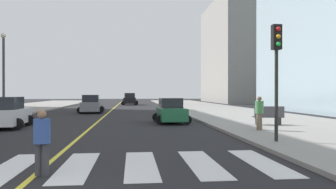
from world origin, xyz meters
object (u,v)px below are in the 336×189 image
(car_white_third, at_px, (6,113))
(car_green_nearest, at_px, (171,111))
(car_gray_fourth, at_px, (91,104))
(traffic_light_near_corner, at_px, (277,59))
(street_lamp, at_px, (4,66))
(park_bench, at_px, (269,116))
(pedestrian_crossing, at_px, (42,140))
(pedestrian_waiting_east, at_px, (259,112))
(car_black_second, at_px, (130,99))

(car_white_third, bearing_deg, car_green_nearest, 10.21)
(car_green_nearest, xyz_separation_m, car_gray_fourth, (-6.89, 12.14, 0.07))
(car_green_nearest, bearing_deg, traffic_light_near_corner, 105.26)
(street_lamp, bearing_deg, car_gray_fourth, 39.07)
(car_gray_fourth, distance_m, traffic_light_near_corner, 24.57)
(traffic_light_near_corner, bearing_deg, park_bench, -110.44)
(pedestrian_crossing, bearing_deg, pedestrian_waiting_east, 54.45)
(car_gray_fourth, bearing_deg, pedestrian_waiting_east, -62.29)
(car_black_second, relative_size, park_bench, 2.50)
(car_gray_fourth, height_order, traffic_light_near_corner, traffic_light_near_corner)
(car_white_third, distance_m, street_lamp, 10.31)
(car_green_nearest, distance_m, car_white_third, 10.34)
(traffic_light_near_corner, height_order, pedestrian_crossing, traffic_light_near_corner)
(car_black_second, distance_m, car_white_third, 37.63)
(car_white_third, xyz_separation_m, traffic_light_near_corner, (13.13, -7.86, 2.57))
(car_white_third, relative_size, traffic_light_near_corner, 0.91)
(car_gray_fourth, height_order, park_bench, car_gray_fourth)
(park_bench, bearing_deg, pedestrian_crossing, 140.85)
(car_green_nearest, height_order, car_gray_fourth, car_gray_fourth)
(car_black_second, distance_m, traffic_light_near_corner, 45.31)
(car_white_third, height_order, car_gray_fourth, car_gray_fourth)
(car_white_third, bearing_deg, car_black_second, 76.48)
(car_green_nearest, relative_size, pedestrian_crossing, 2.35)
(car_black_second, height_order, pedestrian_waiting_east, car_black_second)
(traffic_light_near_corner, bearing_deg, car_gray_fourth, -65.98)
(car_black_second, relative_size, pedestrian_crossing, 2.78)
(car_green_nearest, xyz_separation_m, car_black_second, (-3.06, 34.64, 0.15))
(street_lamp, bearing_deg, park_bench, -28.51)
(car_white_third, relative_size, park_bench, 2.29)
(traffic_light_near_corner, bearing_deg, car_white_third, -30.90)
(car_black_second, relative_size, pedestrian_waiting_east, 2.63)
(car_black_second, relative_size, car_white_third, 1.09)
(car_black_second, height_order, car_gray_fourth, car_black_second)
(car_green_nearest, distance_m, street_lamp, 15.53)
(park_bench, distance_m, pedestrian_waiting_east, 3.15)
(street_lamp, bearing_deg, car_black_second, 69.41)
(street_lamp, bearing_deg, car_white_third, -69.08)
(park_bench, height_order, pedestrian_waiting_east, pedestrian_waiting_east)
(car_white_third, distance_m, park_bench, 15.64)
(park_bench, xyz_separation_m, pedestrian_waiting_east, (-1.62, -2.66, 0.42))
(car_green_nearest, height_order, pedestrian_waiting_east, pedestrian_waiting_east)
(car_gray_fourth, relative_size, pedestrian_crossing, 2.58)
(car_gray_fourth, bearing_deg, street_lamp, -143.57)
(car_black_second, xyz_separation_m, car_white_third, (-7.01, -36.97, -0.09))
(park_bench, relative_size, pedestrian_waiting_east, 1.06)
(car_green_nearest, relative_size, pedestrian_waiting_east, 2.23)
(car_white_third, xyz_separation_m, pedestrian_crossing, (5.14, -11.96, 0.05))
(park_bench, bearing_deg, street_lamp, 66.71)
(car_white_third, height_order, pedestrian_waiting_east, pedestrian_waiting_east)
(traffic_light_near_corner, distance_m, pedestrian_crossing, 9.33)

